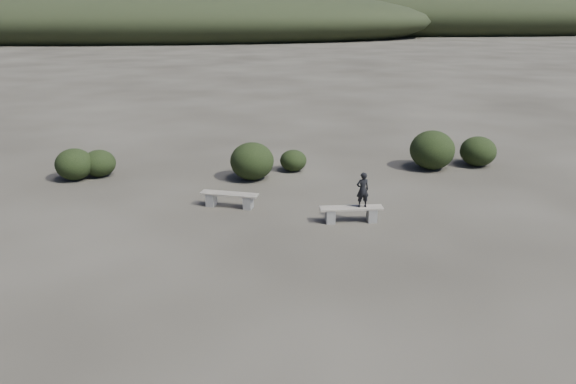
{
  "coord_description": "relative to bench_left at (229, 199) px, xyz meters",
  "views": [
    {
      "loc": [
        -1.01,
        -10.08,
        5.69
      ],
      "look_at": [
        -0.2,
        3.5,
        1.1
      ],
      "focal_mm": 35.0,
      "sensor_mm": 36.0,
      "label": 1
    }
  ],
  "objects": [
    {
      "name": "bench_right",
      "position": [
        3.36,
        -1.39,
        0.0
      ],
      "size": [
        1.73,
        0.39,
        0.43
      ],
      "rotation": [
        0.0,
        0.0,
        0.02
      ],
      "color": "slate",
      "rests_on": "ground"
    },
    {
      "name": "shrub_f",
      "position": [
        -5.33,
        3.06,
        0.27
      ],
      "size": [
        1.26,
        1.26,
        1.06
      ],
      "primitive_type": "ellipsoid",
      "color": "black",
      "rests_on": "ground"
    },
    {
      "name": "shrub_a",
      "position": [
        -4.6,
        3.39,
        0.2
      ],
      "size": [
        1.13,
        1.13,
        0.92
      ],
      "primitive_type": "ellipsoid",
      "color": "black",
      "rests_on": "ground"
    },
    {
      "name": "seated_person",
      "position": [
        3.65,
        -1.39,
        0.66
      ],
      "size": [
        0.39,
        0.3,
        0.98
      ],
      "primitive_type": "imported",
      "rotation": [
        0.0,
        0.0,
        3.33
      ],
      "color": "black",
      "rests_on": "bench_right"
    },
    {
      "name": "bench_left",
      "position": [
        0.0,
        0.0,
        0.0
      ],
      "size": [
        1.74,
        0.83,
        0.43
      ],
      "rotation": [
        0.0,
        0.0,
        -0.29
      ],
      "color": "slate",
      "rests_on": "ground"
    },
    {
      "name": "shrub_d",
      "position": [
        7.11,
        3.61,
        0.44
      ],
      "size": [
        1.59,
        1.59,
        1.39
      ],
      "primitive_type": "ellipsoid",
      "color": "black",
      "rests_on": "ground"
    },
    {
      "name": "shrub_b",
      "position": [
        0.66,
        2.73,
        0.37
      ],
      "size": [
        1.48,
        1.48,
        1.27
      ],
      "primitive_type": "ellipsoid",
      "color": "black",
      "rests_on": "ground"
    },
    {
      "name": "shrub_c",
      "position": [
        2.12,
        3.63,
        0.12
      ],
      "size": [
        0.95,
        0.95,
        0.76
      ],
      "primitive_type": "ellipsoid",
      "color": "black",
      "rests_on": "ground"
    },
    {
      "name": "ground",
      "position": [
        1.8,
        -5.49,
        -0.26
      ],
      "size": [
        1200.0,
        1200.0,
        0.0
      ],
      "primitive_type": "plane",
      "color": "#2C2822",
      "rests_on": "ground"
    },
    {
      "name": "shrub_e",
      "position": [
        8.93,
        3.91,
        0.28
      ],
      "size": [
        1.3,
        1.3,
        1.09
      ],
      "primitive_type": "ellipsoid",
      "color": "black",
      "rests_on": "ground"
    }
  ]
}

